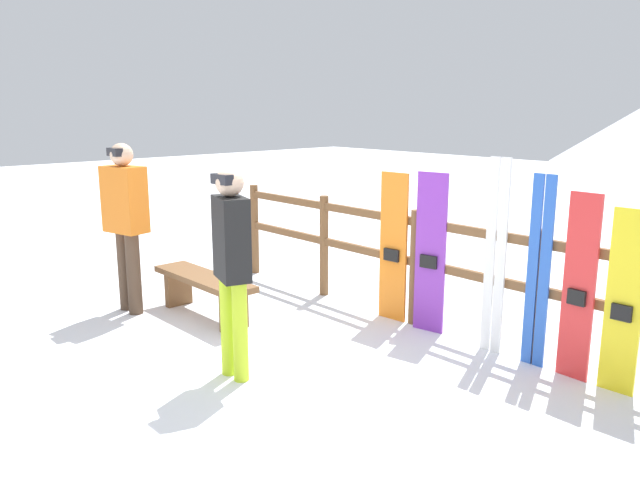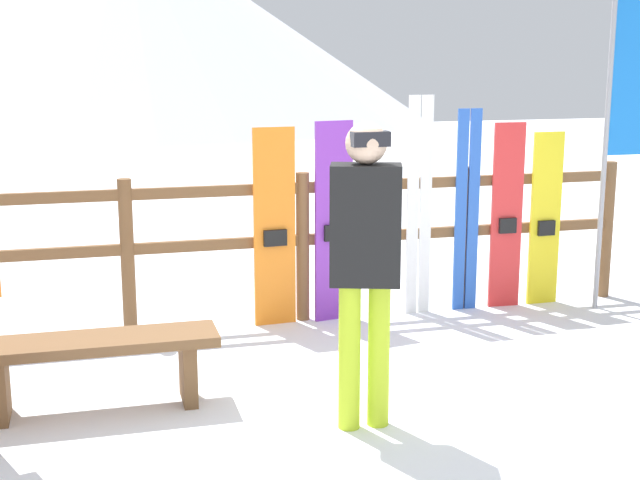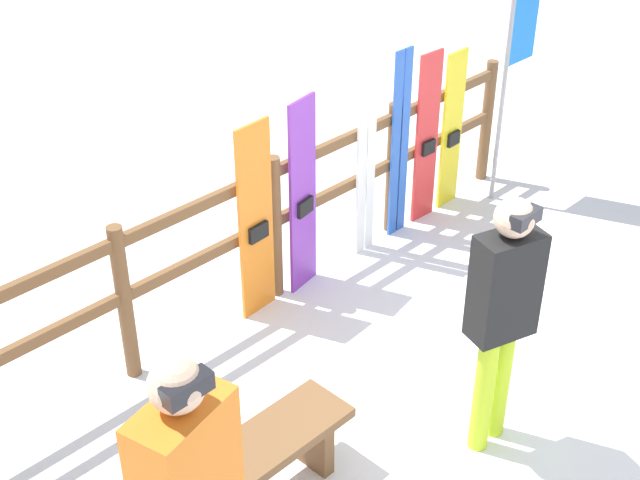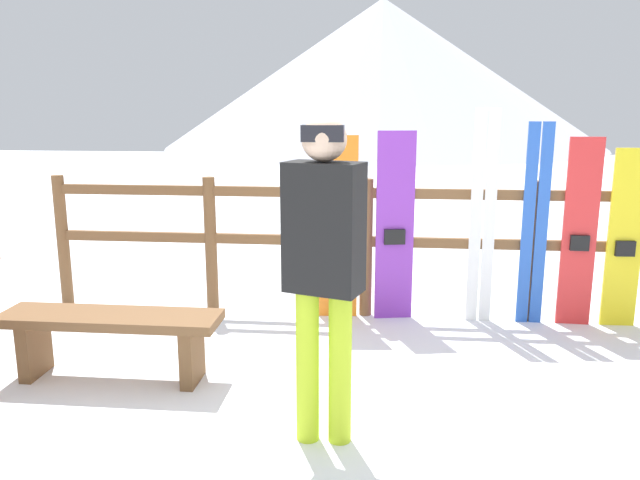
{
  "view_description": "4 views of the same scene",
  "coord_description": "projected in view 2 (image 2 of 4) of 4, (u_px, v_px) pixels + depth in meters",
  "views": [
    {
      "loc": [
        3.69,
        -2.69,
        2.11
      ],
      "look_at": [
        -0.55,
        1.2,
        0.86
      ],
      "focal_mm": 35.0,
      "sensor_mm": 36.0,
      "label": 1
    },
    {
      "loc": [
        -1.56,
        -4.42,
        2.01
      ],
      "look_at": [
        -0.04,
        1.27,
        0.76
      ],
      "focal_mm": 50.0,
      "sensor_mm": 36.0,
      "label": 2
    },
    {
      "loc": [
        -3.67,
        -2.13,
        3.88
      ],
      "look_at": [
        -0.3,
        1.19,
        0.93
      ],
      "focal_mm": 50.0,
      "sensor_mm": 36.0,
      "label": 3
    },
    {
      "loc": [
        0.12,
        -3.02,
        1.7
      ],
      "look_at": [
        -0.28,
        0.95,
        0.84
      ],
      "focal_mm": 35.0,
      "sensor_mm": 36.0,
      "label": 4
    }
  ],
  "objects": [
    {
      "name": "ground_plane",
      "position": [
        386.0,
        417.0,
        4.99
      ],
      "size": [
        40.0,
        40.0,
        0.0
      ],
      "primitive_type": "plane",
      "color": "white"
    },
    {
      "name": "mountain_backdrop",
      "position": [
        129.0,
        18.0,
        27.0
      ],
      "size": [
        18.0,
        18.0,
        6.0
      ],
      "color": "silver",
      "rests_on": "ground"
    },
    {
      "name": "fence",
      "position": [
        303.0,
        233.0,
        6.69
      ],
      "size": [
        5.28,
        0.1,
        1.13
      ],
      "color": "brown",
      "rests_on": "ground"
    },
    {
      "name": "bench",
      "position": [
        95.0,
        356.0,
        5.03
      ],
      "size": [
        1.38,
        0.36,
        0.43
      ],
      "color": "brown",
      "rests_on": "ground"
    },
    {
      "name": "person_black",
      "position": [
        365.0,
        251.0,
        4.68
      ],
      "size": [
        0.41,
        0.31,
        1.66
      ],
      "color": "#B7D826",
      "rests_on": "ground"
    },
    {
      "name": "snowboard_orange",
      "position": [
        274.0,
        228.0,
        6.56
      ],
      "size": [
        0.32,
        0.07,
        1.48
      ],
      "color": "orange",
      "rests_on": "ground"
    },
    {
      "name": "snowboard_purple",
      "position": [
        334.0,
        223.0,
        6.67
      ],
      "size": [
        0.3,
        0.1,
        1.51
      ],
      "color": "purple",
      "rests_on": "ground"
    },
    {
      "name": "ski_pair_white",
      "position": [
        419.0,
        206.0,
        6.83
      ],
      "size": [
        0.2,
        0.02,
        1.69
      ],
      "color": "white",
      "rests_on": "ground"
    },
    {
      "name": "ski_pair_blue",
      "position": [
        467.0,
        211.0,
        6.94
      ],
      "size": [
        0.19,
        0.02,
        1.59
      ],
      "color": "blue",
      "rests_on": "ground"
    },
    {
      "name": "snowboard_red",
      "position": [
        507.0,
        216.0,
        7.03
      ],
      "size": [
        0.26,
        0.06,
        1.47
      ],
      "color": "red",
      "rests_on": "ground"
    },
    {
      "name": "snowboard_yellow",
      "position": [
        545.0,
        219.0,
        7.13
      ],
      "size": [
        0.26,
        0.06,
        1.39
      ],
      "color": "yellow",
      "rests_on": "ground"
    },
    {
      "name": "rental_flag",
      "position": [
        623.0,
        86.0,
        6.8
      ],
      "size": [
        0.4,
        0.04,
        2.77
      ],
      "color": "#99999E",
      "rests_on": "ground"
    }
  ]
}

